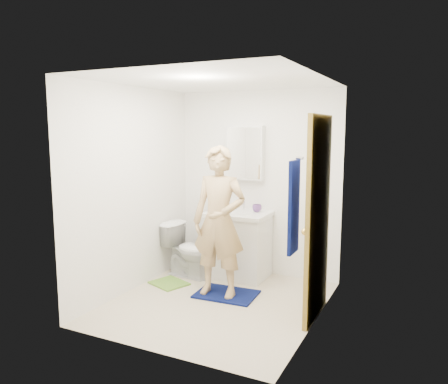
{
  "coord_description": "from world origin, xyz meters",
  "views": [
    {
      "loc": [
        2.09,
        -4.11,
        1.91
      ],
      "look_at": [
        -0.03,
        0.25,
        1.21
      ],
      "focal_mm": 35.0,
      "sensor_mm": 36.0,
      "label": 1
    }
  ],
  "objects_px": {
    "toilet": "(189,250)",
    "soap_dispenser": "(216,205)",
    "medicine_cabinet": "(245,153)",
    "towel": "(294,207)",
    "man": "(219,221)",
    "toothbrush_cup": "(257,208)",
    "vanity_cabinet": "(238,246)"
  },
  "relations": [
    {
      "from": "toilet",
      "to": "soap_dispenser",
      "type": "distance_m",
      "value": 0.68
    },
    {
      "from": "medicine_cabinet",
      "to": "toothbrush_cup",
      "type": "height_order",
      "value": "medicine_cabinet"
    },
    {
      "from": "medicine_cabinet",
      "to": "soap_dispenser",
      "type": "relative_size",
      "value": 4.1
    },
    {
      "from": "vanity_cabinet",
      "to": "medicine_cabinet",
      "type": "distance_m",
      "value": 1.22
    },
    {
      "from": "vanity_cabinet",
      "to": "medicine_cabinet",
      "type": "relative_size",
      "value": 1.14
    },
    {
      "from": "toilet",
      "to": "toothbrush_cup",
      "type": "xyz_separation_m",
      "value": [
        0.78,
        0.4,
        0.55
      ]
    },
    {
      "from": "toothbrush_cup",
      "to": "man",
      "type": "relative_size",
      "value": 0.07
    },
    {
      "from": "medicine_cabinet",
      "to": "toothbrush_cup",
      "type": "bearing_deg",
      "value": -24.7
    },
    {
      "from": "towel",
      "to": "soap_dispenser",
      "type": "height_order",
      "value": "towel"
    },
    {
      "from": "man",
      "to": "toothbrush_cup",
      "type": "bearing_deg",
      "value": 78.3
    },
    {
      "from": "towel",
      "to": "man",
      "type": "distance_m",
      "value": 1.38
    },
    {
      "from": "man",
      "to": "toilet",
      "type": "bearing_deg",
      "value": 141.82
    },
    {
      "from": "medicine_cabinet",
      "to": "toilet",
      "type": "distance_m",
      "value": 1.46
    },
    {
      "from": "towel",
      "to": "soap_dispenser",
      "type": "xyz_separation_m",
      "value": [
        -1.48,
        1.43,
        -0.31
      ]
    },
    {
      "from": "towel",
      "to": "toothbrush_cup",
      "type": "xyz_separation_m",
      "value": [
        -0.97,
        1.61,
        -0.35
      ]
    },
    {
      "from": "toilet",
      "to": "medicine_cabinet",
      "type": "bearing_deg",
      "value": -42.79
    },
    {
      "from": "medicine_cabinet",
      "to": "man",
      "type": "relative_size",
      "value": 0.41
    },
    {
      "from": "towel",
      "to": "toilet",
      "type": "distance_m",
      "value": 2.32
    },
    {
      "from": "soap_dispenser",
      "to": "medicine_cabinet",
      "type": "bearing_deg",
      "value": 42.61
    },
    {
      "from": "medicine_cabinet",
      "to": "towel",
      "type": "relative_size",
      "value": 0.87
    },
    {
      "from": "medicine_cabinet",
      "to": "toothbrush_cup",
      "type": "xyz_separation_m",
      "value": [
        0.21,
        -0.1,
        -0.7
      ]
    },
    {
      "from": "toilet",
      "to": "man",
      "type": "relative_size",
      "value": 0.41
    },
    {
      "from": "toilet",
      "to": "soap_dispenser",
      "type": "relative_size",
      "value": 4.07
    },
    {
      "from": "man",
      "to": "soap_dispenser",
      "type": "bearing_deg",
      "value": 116.28
    },
    {
      "from": "medicine_cabinet",
      "to": "toilet",
      "type": "bearing_deg",
      "value": -139.43
    },
    {
      "from": "medicine_cabinet",
      "to": "soap_dispenser",
      "type": "distance_m",
      "value": 0.78
    },
    {
      "from": "medicine_cabinet",
      "to": "towel",
      "type": "distance_m",
      "value": 2.11
    },
    {
      "from": "toilet",
      "to": "man",
      "type": "bearing_deg",
      "value": -117.83
    },
    {
      "from": "toilet",
      "to": "soap_dispenser",
      "type": "xyz_separation_m",
      "value": [
        0.27,
        0.22,
        0.59
      ]
    },
    {
      "from": "medicine_cabinet",
      "to": "soap_dispenser",
      "type": "height_order",
      "value": "medicine_cabinet"
    },
    {
      "from": "vanity_cabinet",
      "to": "toothbrush_cup",
      "type": "bearing_deg",
      "value": 32.12
    },
    {
      "from": "soap_dispenser",
      "to": "toothbrush_cup",
      "type": "height_order",
      "value": "soap_dispenser"
    }
  ]
}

